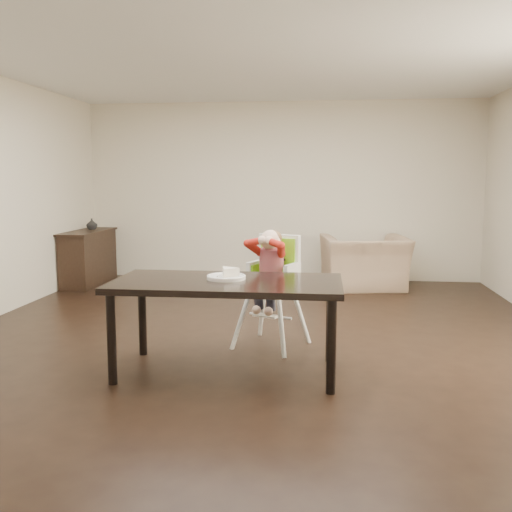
{
  "coord_description": "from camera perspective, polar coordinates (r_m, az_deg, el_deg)",
  "views": [
    {
      "loc": [
        0.64,
        -5.25,
        1.55
      ],
      "look_at": [
        0.07,
        -0.42,
        0.88
      ],
      "focal_mm": 40.0,
      "sensor_mm": 36.0,
      "label": 1
    }
  ],
  "objects": [
    {
      "name": "high_chair",
      "position": [
        5.23,
        1.68,
        -0.83
      ],
      "size": [
        0.59,
        0.59,
        1.09
      ],
      "rotation": [
        0.0,
        0.0,
        -0.39
      ],
      "color": "white",
      "rests_on": "ground"
    },
    {
      "name": "ground",
      "position": [
        5.51,
        -0.2,
        -8.54
      ],
      "size": [
        7.0,
        7.0,
        0.0
      ],
      "primitive_type": "plane",
      "color": "black",
      "rests_on": "ground"
    },
    {
      "name": "plate",
      "position": [
        4.56,
        -2.9,
        -1.92
      ],
      "size": [
        0.38,
        0.38,
        0.09
      ],
      "rotation": [
        0.0,
        0.0,
        0.26
      ],
      "color": "white",
      "rests_on": "dining_table"
    },
    {
      "name": "room_walls",
      "position": [
        5.3,
        -0.21,
        11.09
      ],
      "size": [
        6.02,
        7.02,
        2.71
      ],
      "color": "beige",
      "rests_on": "ground"
    },
    {
      "name": "sideboard",
      "position": [
        8.73,
        -16.4,
        -0.12
      ],
      "size": [
        0.44,
        1.26,
        0.79
      ],
      "color": "black",
      "rests_on": "ground"
    },
    {
      "name": "armchair",
      "position": [
        8.14,
        10.8,
        0.22
      ],
      "size": [
        1.23,
        0.9,
        0.99
      ],
      "primitive_type": "imported",
      "rotation": [
        0.0,
        0.0,
        3.29
      ],
      "color": "tan",
      "rests_on": "ground"
    },
    {
      "name": "vase",
      "position": [
        8.83,
        -16.09,
        3.06
      ],
      "size": [
        0.17,
        0.18,
        0.16
      ],
      "primitive_type": "imported",
      "rotation": [
        0.0,
        0.0,
        -0.09
      ],
      "color": "#99999E",
      "rests_on": "sideboard"
    },
    {
      "name": "dining_table",
      "position": [
        4.52,
        -2.91,
        -3.44
      ],
      "size": [
        1.8,
        0.9,
        0.75
      ],
      "color": "black",
      "rests_on": "ground"
    }
  ]
}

